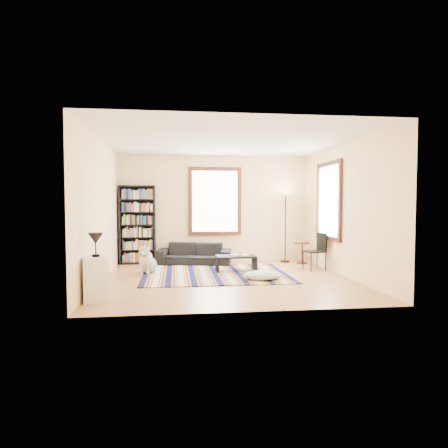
{
  "coord_description": "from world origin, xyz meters",
  "views": [
    {
      "loc": [
        -1.05,
        -8.03,
        1.55
      ],
      "look_at": [
        0.0,
        0.5,
        1.1
      ],
      "focal_mm": 32.0,
      "sensor_mm": 36.0,
      "label": 1
    }
  ],
  "objects": [
    {
      "name": "bookshelf",
      "position": [
        -2.0,
        2.32,
        1.0
      ],
      "size": [
        0.9,
        0.3,
        2.0
      ],
      "primitive_type": "cube",
      "color": "black",
      "rests_on": "floor"
    },
    {
      "name": "window_right",
      "position": [
        2.47,
        0.8,
        1.6
      ],
      "size": [
        0.06,
        1.2,
        1.6
      ],
      "primitive_type": "cube",
      "color": "white",
      "rests_on": "wall_right"
    },
    {
      "name": "wall_back",
      "position": [
        0.0,
        2.55,
        1.4
      ],
      "size": [
        5.0,
        0.1,
        2.8
      ],
      "primitive_type": "cube",
      "color": "#FCDDA9",
      "rests_on": "floor"
    },
    {
      "name": "sofa",
      "position": [
        -0.57,
        2.05,
        0.27
      ],
      "size": [
        1.94,
        1.08,
        0.54
      ],
      "primitive_type": "imported",
      "rotation": [
        0.0,
        0.0,
        -0.21
      ],
      "color": "black",
      "rests_on": "floor"
    },
    {
      "name": "ceiling",
      "position": [
        0.0,
        0.0,
        2.85
      ],
      "size": [
        5.0,
        5.0,
        0.1
      ],
      "primitive_type": "cube",
      "color": "white",
      "rests_on": "floor"
    },
    {
      "name": "wall_front",
      "position": [
        0.0,
        -2.55,
        1.4
      ],
      "size": [
        5.0,
        0.1,
        2.8
      ],
      "primitive_type": "cube",
      "color": "#FCDDA9",
      "rests_on": "floor"
    },
    {
      "name": "window_back",
      "position": [
        0.0,
        2.47,
        1.6
      ],
      "size": [
        1.2,
        0.06,
        1.6
      ],
      "primitive_type": "cube",
      "color": "white",
      "rests_on": "wall_back"
    },
    {
      "name": "floor",
      "position": [
        0.0,
        0.0,
        -0.05
      ],
      "size": [
        5.0,
        5.0,
        0.1
      ],
      "primitive_type": "cube",
      "color": "tan",
      "rests_on": "ground"
    },
    {
      "name": "floor_cushion",
      "position": [
        0.7,
        -0.21,
        0.09
      ],
      "size": [
        0.92,
        0.82,
        0.19
      ],
      "primitive_type": "ellipsoid",
      "rotation": [
        0.0,
        0.0,
        -0.4
      ],
      "color": "beige",
      "rests_on": "floor"
    },
    {
      "name": "white_cabinet",
      "position": [
        -2.3,
        -1.54,
        0.35
      ],
      "size": [
        0.46,
        0.56,
        0.7
      ],
      "primitive_type": "cube",
      "rotation": [
        0.0,
        0.0,
        0.18
      ],
      "color": "white",
      "rests_on": "floor"
    },
    {
      "name": "book_b",
      "position": [
        0.47,
        0.92,
        0.37
      ],
      "size": [
        0.24,
        0.26,
        0.02
      ],
      "primitive_type": "imported",
      "rotation": [
        0.0,
        0.0,
        -0.5
      ],
      "color": "beige",
      "rests_on": "coffee_table"
    },
    {
      "name": "side_table",
      "position": [
        2.2,
        1.86,
        0.27
      ],
      "size": [
        0.46,
        0.46,
        0.54
      ],
      "primitive_type": "cylinder",
      "rotation": [
        0.0,
        0.0,
        -0.16
      ],
      "color": "#471D11",
      "rests_on": "floor"
    },
    {
      "name": "coffee_table",
      "position": [
        0.32,
        0.87,
        0.18
      ],
      "size": [
        0.99,
        0.7,
        0.36
      ],
      "primitive_type": "cube",
      "rotation": [
        0.0,
        0.0,
        0.24
      ],
      "color": "black",
      "rests_on": "floor"
    },
    {
      "name": "rug",
      "position": [
        -0.2,
        0.54,
        0.01
      ],
      "size": [
        3.16,
        2.53,
        0.02
      ],
      "primitive_type": "cube",
      "color": "#0C113E",
      "rests_on": "floor"
    },
    {
      "name": "wall_right",
      "position": [
        2.55,
        0.0,
        1.4
      ],
      "size": [
        0.1,
        5.0,
        2.8
      ],
      "primitive_type": "cube",
      "color": "#FCDDA9",
      "rests_on": "floor"
    },
    {
      "name": "book_a",
      "position": [
        0.22,
        0.87,
        0.37
      ],
      "size": [
        0.24,
        0.2,
        0.02
      ],
      "primitive_type": "imported",
      "rotation": [
        0.0,
        0.0,
        0.22
      ],
      "color": "beige",
      "rests_on": "coffee_table"
    },
    {
      "name": "table_lamp",
      "position": [
        -2.3,
        -1.54,
        0.89
      ],
      "size": [
        0.31,
        0.31,
        0.38
      ],
      "primitive_type": null,
      "rotation": [
        0.0,
        0.0,
        -0.37
      ],
      "color": "black",
      "rests_on": "white_cabinet"
    },
    {
      "name": "wall_left",
      "position": [
        -2.55,
        0.0,
        1.4
      ],
      "size": [
        0.1,
        5.0,
        2.8
      ],
      "primitive_type": "cube",
      "color": "#FCDDA9",
      "rests_on": "floor"
    },
    {
      "name": "dog",
      "position": [
        -1.65,
        0.86,
        0.31
      ],
      "size": [
        0.61,
        0.72,
        0.62
      ],
      "primitive_type": null,
      "rotation": [
        0.0,
        0.0,
        -0.32
      ],
      "color": "#B4B4B4",
      "rests_on": "floor"
    },
    {
      "name": "folding_chair",
      "position": [
        2.15,
        0.84,
        0.43
      ],
      "size": [
        0.49,
        0.48,
        0.86
      ],
      "primitive_type": "cube",
      "rotation": [
        0.0,
        0.0,
        0.2
      ],
      "color": "black",
      "rests_on": "floor"
    },
    {
      "name": "floor_lamp",
      "position": [
        1.83,
        2.15,
        0.93
      ],
      "size": [
        0.34,
        0.34,
        1.86
      ],
      "primitive_type": null,
      "rotation": [
        0.0,
        0.0,
        0.15
      ],
      "color": "black",
      "rests_on": "floor"
    }
  ]
}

